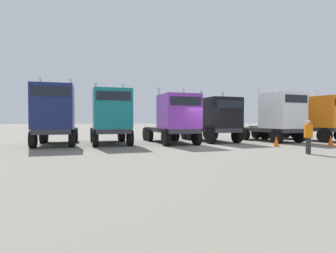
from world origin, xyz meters
name	(u,v)px	position (x,y,z in m)	size (l,w,h in m)	color
ground	(207,146)	(0.00, 0.00, 0.00)	(200.00, 200.00, 0.00)	slate
semi_truck_navy	(55,115)	(-9.65, 2.11, 2.03)	(2.98, 6.16, 4.51)	#333338
semi_truck_teal	(111,116)	(-6.08, 2.35, 1.97)	(3.10, 6.18, 4.32)	#333338
semi_truck_purple	(175,118)	(-1.66, 2.07, 1.81)	(3.31, 6.68, 4.03)	#333338
semi_truck_black	(216,119)	(1.77, 2.88, 1.75)	(3.32, 6.10, 3.93)	#333338
semi_truck_white	(277,117)	(6.47, 2.18, 1.96)	(3.58, 6.25, 4.33)	#333338
semi_truck_orange	(318,118)	(10.21, 2.30, 1.87)	(4.19, 6.80, 4.13)	#333338
visitor_in_hivis	(308,134)	(3.54, -4.81, 0.99)	(0.53, 0.53, 1.70)	#2A2A2A
traffic_cone_near	(331,141)	(7.62, -1.84, 0.37)	(0.36, 0.36, 0.74)	#F2590C
traffic_cone_mid	(276,141)	(4.23, -1.11, 0.34)	(0.36, 0.36, 0.69)	#F2590C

